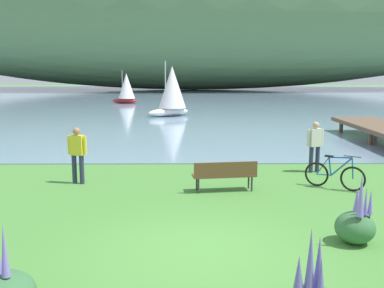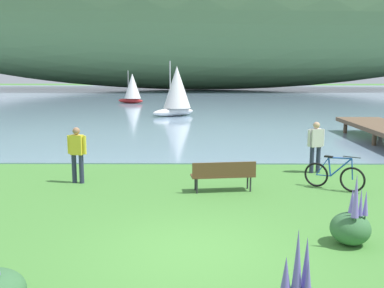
% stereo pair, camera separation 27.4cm
% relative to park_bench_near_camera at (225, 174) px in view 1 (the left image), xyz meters
% --- Properties ---
extents(ground_plane, '(200.00, 200.00, 0.00)m').
position_rel_park_bench_near_camera_xyz_m(ground_plane, '(-0.82, -4.26, -0.52)').
color(ground_plane, '#478438').
extents(bay_water, '(180.00, 80.00, 0.04)m').
position_rel_park_bench_near_camera_xyz_m(bay_water, '(-0.82, 43.72, -0.50)').
color(bay_water, '#7A99B2').
rests_on(bay_water, ground).
extents(distant_hillside, '(111.27, 28.00, 25.88)m').
position_rel_park_bench_near_camera_xyz_m(distant_hillside, '(-0.17, 64.07, 12.46)').
color(distant_hillside, '#567A4C').
rests_on(distant_hillside, bay_water).
extents(park_bench_near_camera, '(1.85, 0.72, 0.88)m').
position_rel_park_bench_near_camera_xyz_m(park_bench_near_camera, '(0.00, 0.00, 0.00)').
color(park_bench_near_camera, brown).
rests_on(park_bench_near_camera, ground).
extents(bicycle_leaning_near_bench, '(1.49, 1.06, 1.01)m').
position_rel_park_bench_near_camera_xyz_m(bicycle_leaning_near_bench, '(3.20, 0.28, -0.12)').
color(bicycle_leaning_near_bench, black).
rests_on(bicycle_leaning_near_bench, ground).
extents(person_at_shoreline, '(0.59, 0.31, 1.71)m').
position_rel_park_bench_near_camera_xyz_m(person_at_shoreline, '(3.20, 2.43, 0.46)').
color(person_at_shoreline, '#282D47').
rests_on(person_at_shoreline, ground).
extents(person_on_the_grass, '(0.60, 0.30, 1.71)m').
position_rel_park_bench_near_camera_xyz_m(person_on_the_grass, '(-4.36, 0.96, 0.46)').
color(person_on_the_grass, '#282D47').
rests_on(person_on_the_grass, ground).
extents(echium_bush_closest_to_camera, '(0.79, 0.79, 1.50)m').
position_rel_park_bench_near_camera_xyz_m(echium_bush_closest_to_camera, '(2.28, -3.89, -0.14)').
color(echium_bush_closest_to_camera, '#386B3D').
rests_on(echium_bush_closest_to_camera, ground).
extents(sailboat_nearest_to_shore, '(3.30, 2.92, 3.96)m').
position_rel_park_bench_near_camera_xyz_m(sailboat_nearest_to_shore, '(-2.22, 20.68, 1.38)').
color(sailboat_nearest_to_shore, white).
rests_on(sailboat_nearest_to_shore, bay_water).
extents(sailboat_mid_bay, '(2.86, 2.14, 3.26)m').
position_rel_park_bench_near_camera_xyz_m(sailboat_mid_bay, '(-7.20, 33.08, 1.05)').
color(sailboat_mid_bay, '#B22323').
rests_on(sailboat_mid_bay, bay_water).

